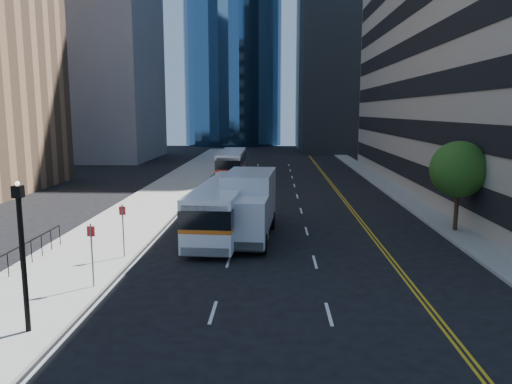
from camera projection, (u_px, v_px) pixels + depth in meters
ground at (307, 276)px, 21.08m from camera, size 160.00×160.00×0.00m
sidewalk_west at (176, 186)px, 46.11m from camera, size 5.00×90.00×0.15m
sidewalk_east at (388, 187)px, 45.41m from camera, size 2.00×90.00×0.15m
midrise_west at (87, 35)px, 70.58m from camera, size 18.00×18.00×35.00m
street_tree at (459, 169)px, 28.07m from camera, size 3.20×3.20×5.10m
lamp_post at (22, 251)px, 15.05m from camera, size 0.28×0.28×4.56m
bus_front at (224, 206)px, 28.09m from camera, size 3.18×11.43×2.91m
bus_rear at (232, 163)px, 51.61m from camera, size 2.49×10.98×2.82m
box_truck at (248, 205)px, 26.99m from camera, size 3.06×7.59×3.55m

